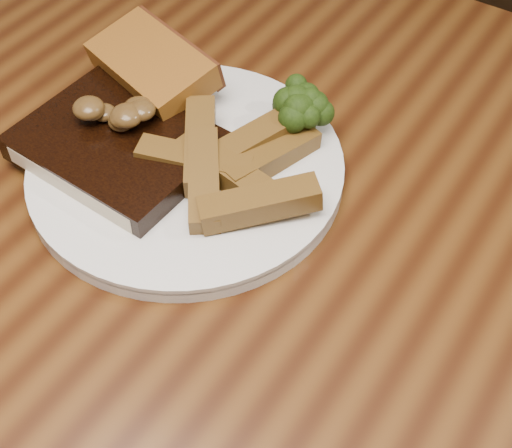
{
  "coord_description": "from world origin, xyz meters",
  "views": [
    {
      "loc": [
        0.2,
        -0.29,
        1.2
      ],
      "look_at": [
        -0.0,
        0.01,
        0.78
      ],
      "focal_mm": 50.0,
      "sensor_mm": 36.0,
      "label": 1
    }
  ],
  "objects": [
    {
      "name": "dining_table",
      "position": [
        0.0,
        0.0,
        0.66
      ],
      "size": [
        1.6,
        0.9,
        0.75
      ],
      "color": "#48280E",
      "rests_on": "ground"
    },
    {
      "name": "steak",
      "position": [
        -0.15,
        0.02,
        0.77
      ],
      "size": [
        0.17,
        0.13,
        0.02
      ],
      "primitive_type": "cube",
      "rotation": [
        0.0,
        0.0,
        -0.04
      ],
      "color": "black",
      "rests_on": "plate"
    },
    {
      "name": "steak_bone",
      "position": [
        -0.15,
        -0.03,
        0.77
      ],
      "size": [
        0.14,
        0.02,
        0.02
      ],
      "primitive_type": "cube",
      "rotation": [
        0.0,
        0.0,
        -0.04
      ],
      "color": "beige",
      "rests_on": "plate"
    },
    {
      "name": "garlic_bread",
      "position": [
        -0.18,
        0.11,
        0.78
      ],
      "size": [
        0.14,
        0.1,
        0.03
      ],
      "primitive_type": "cube",
      "rotation": [
        0.0,
        0.0,
        -0.28
      ],
      "color": "brown",
      "rests_on": "plate"
    },
    {
      "name": "mushroom_pile",
      "position": [
        -0.15,
        0.03,
        0.8
      ],
      "size": [
        0.08,
        0.08,
        0.03
      ],
      "primitive_type": null,
      "color": "#4F3819",
      "rests_on": "steak"
    },
    {
      "name": "potato_wedges",
      "position": [
        -0.04,
        0.07,
        0.77
      ],
      "size": [
        0.13,
        0.13,
        0.02
      ],
      "primitive_type": null,
      "color": "brown",
      "rests_on": "plate"
    },
    {
      "name": "plate",
      "position": [
        -0.1,
        0.05,
        0.76
      ],
      "size": [
        0.33,
        0.33,
        0.01
      ],
      "primitive_type": "cylinder",
      "rotation": [
        0.0,
        0.0,
        0.24
      ],
      "color": "silver",
      "rests_on": "dining_table"
    },
    {
      "name": "broccoli_cluster",
      "position": [
        -0.04,
        0.13,
        0.78
      ],
      "size": [
        0.07,
        0.07,
        0.04
      ],
      "primitive_type": null,
      "color": "#223A0D",
      "rests_on": "plate"
    }
  ]
}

